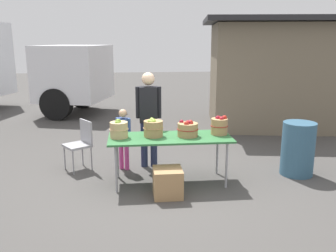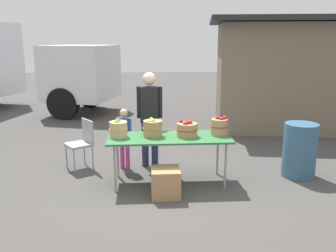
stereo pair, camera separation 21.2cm
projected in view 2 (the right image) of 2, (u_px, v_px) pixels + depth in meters
The scene contains 12 objects.
ground_plane at pixel (169, 182), 5.78m from camera, with size 40.00×40.00×0.00m, color #474442.
market_table at pixel (169, 140), 5.61m from camera, with size 1.90×0.76×0.75m.
apple_basket_green_0 at pixel (118, 129), 5.56m from camera, with size 0.29×0.29×0.29m.
apple_basket_green_1 at pixel (153, 128), 5.60m from camera, with size 0.32×0.32×0.29m.
apple_basket_red_0 at pixel (187, 129), 5.60m from camera, with size 0.34×0.34×0.26m.
apple_basket_red_1 at pixel (219, 126), 5.70m from camera, with size 0.28×0.28×0.31m.
vendor_adult at pixel (150, 112), 6.29m from camera, with size 0.44×0.24×1.68m.
child_customer at pixel (124, 134), 6.25m from camera, with size 0.26×0.22×1.07m.
food_kiosk at pixel (278, 73), 9.30m from camera, with size 3.92×3.42×2.74m.
folding_chair at pixel (82, 140), 6.31m from camera, with size 0.55×0.55×0.86m.
trash_barrel at pixel (300, 150), 5.94m from camera, with size 0.54×0.54×0.89m, color #335972.
produce_crate at pixel (166, 182), 5.23m from camera, with size 0.41×0.41×0.41m, color #A87F51.
Camera 2 is at (-0.38, -5.40, 2.22)m, focal length 38.74 mm.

